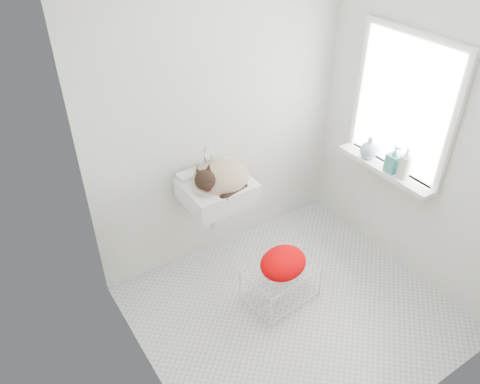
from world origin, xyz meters
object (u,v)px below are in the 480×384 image
bottle_b (391,171)px  wire_rack (280,284)px  sink (217,182)px  bottle_a (402,177)px  cat (219,178)px  bottle_c (368,157)px

bottle_b → wire_rack: bearing=177.5°
sink → bottle_a: (1.21, -0.72, 0.00)m
cat → bottle_a: 1.38m
wire_rack → bottle_a: (1.00, -0.15, 0.70)m
bottle_a → cat: bearing=149.6°
wire_rack → bottle_a: bottle_a is taller
cat → wire_rack: 0.94m
wire_rack → bottle_a: 1.23m
sink → bottle_a: bottle_a is taller
bottle_b → bottle_c: bearing=90.0°
bottle_c → cat: bearing=163.9°
bottle_a → bottle_c: size_ratio=1.14×
bottle_a → sink: bearing=149.3°
cat → bottle_b: bearing=-23.7°
sink → bottle_b: (1.21, -0.61, 0.00)m
wire_rack → bottle_b: 1.22m
wire_rack → bottle_b: bottle_b is taller
bottle_a → bottle_b: 0.10m
bottle_b → sink: bearing=153.1°
sink → bottle_a: 1.40m
sink → bottle_a: bearing=-30.7°
bottle_a → bottle_b: (0.00, 0.10, 0.00)m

